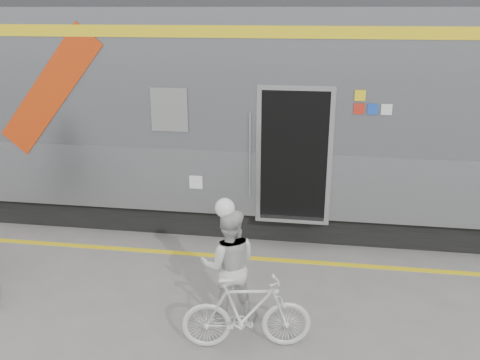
# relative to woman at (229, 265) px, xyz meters

# --- Properties ---
(ground) EXTENTS (90.00, 90.00, 0.00)m
(ground) POSITION_rel_woman_xyz_m (-0.78, -0.49, -0.75)
(ground) COLOR slate
(ground) RESTS_ON ground
(train) EXTENTS (24.00, 3.17, 4.10)m
(train) POSITION_rel_woman_xyz_m (-1.53, 3.70, 1.30)
(train) COLOR black
(train) RESTS_ON ground
(safety_strip) EXTENTS (24.00, 0.12, 0.01)m
(safety_strip) POSITION_rel_woman_xyz_m (-0.78, 1.66, -0.75)
(safety_strip) COLOR yellow
(safety_strip) RESTS_ON ground
(woman) EXTENTS (0.82, 0.69, 1.50)m
(woman) POSITION_rel_woman_xyz_m (0.00, 0.00, 0.00)
(woman) COLOR beige
(woman) RESTS_ON ground
(bicycle_right) EXTENTS (1.57, 0.69, 0.91)m
(bicycle_right) POSITION_rel_woman_xyz_m (0.30, -0.55, -0.30)
(bicycle_right) COLOR silver
(bicycle_right) RESTS_ON ground
(helmet_woman) EXTENTS (0.24, 0.24, 0.24)m
(helmet_woman) POSITION_rel_woman_xyz_m (0.00, 0.00, 0.87)
(helmet_woman) COLOR white
(helmet_woman) RESTS_ON woman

